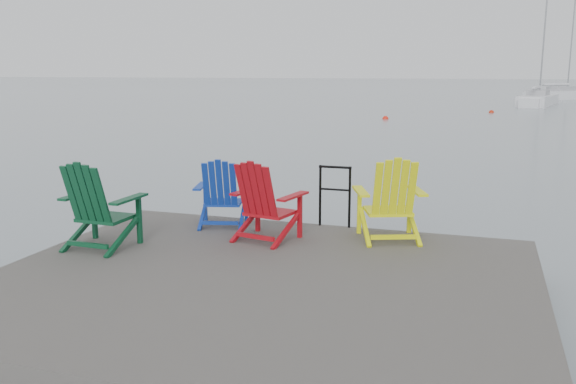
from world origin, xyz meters
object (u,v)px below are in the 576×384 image
(sailboat_mid, at_px, (564,95))
(buoy_d, at_px, (491,113))
(chair_yellow, at_px, (391,199))
(buoy_b, at_px, (385,119))
(chair_blue, at_px, (222,192))
(chair_red, at_px, (265,201))
(chair_green, at_px, (98,205))
(sailboat_near, at_px, (538,101))
(handrail, at_px, (335,190))

(sailboat_mid, distance_m, buoy_d, 23.07)
(sailboat_mid, bearing_deg, chair_yellow, -53.94)
(sailboat_mid, relative_size, buoy_b, 32.05)
(chair_blue, distance_m, chair_red, 1.01)
(sailboat_mid, relative_size, buoy_d, 33.49)
(chair_green, relative_size, sailboat_near, 0.10)
(chair_green, bearing_deg, handrail, 39.40)
(chair_green, height_order, buoy_b, chair_green)
(sailboat_near, relative_size, buoy_d, 31.78)
(chair_red, height_order, chair_yellow, chair_yellow)
(chair_blue, relative_size, sailboat_near, 0.09)
(chair_green, distance_m, chair_blue, 1.85)
(handrail, distance_m, chair_red, 1.24)
(chair_yellow, bearing_deg, sailboat_near, 63.00)
(chair_red, xyz_separation_m, sailboat_mid, (9.74, 57.17, -0.69))
(sailboat_mid, bearing_deg, chair_red, -55.43)
(chair_yellow, xyz_separation_m, sailboat_mid, (8.15, 56.65, -0.72))
(buoy_b, bearing_deg, sailboat_mid, 67.10)
(chair_red, distance_m, buoy_d, 35.24)
(sailboat_near, relative_size, sailboat_mid, 0.95)
(sailboat_near, height_order, sailboat_mid, sailboat_mid)
(chair_yellow, bearing_deg, buoy_b, 78.50)
(handrail, distance_m, sailboat_near, 44.57)
(chair_yellow, xyz_separation_m, buoy_d, (1.47, 34.57, -1.07))
(chair_red, xyz_separation_m, buoy_d, (3.06, 35.09, -1.05))
(chair_red, bearing_deg, chair_yellow, 30.00)
(handrail, height_order, chair_yellow, chair_yellow)
(handrail, height_order, buoy_d, handrail)
(buoy_b, bearing_deg, chair_green, -88.30)
(chair_yellow, height_order, buoy_b, chair_yellow)
(chair_green, height_order, chair_red, chair_green)
(handrail, height_order, sailboat_mid, sailboat_mid)
(sailboat_near, bearing_deg, sailboat_mid, 88.00)
(chair_green, bearing_deg, chair_blue, 57.80)
(chair_green, bearing_deg, sailboat_mid, 80.41)
(chair_blue, relative_size, chair_yellow, 0.88)
(buoy_b, bearing_deg, buoy_d, 52.16)
(sailboat_near, xyz_separation_m, sailboat_mid, (3.13, 11.99, -0.00))
(handrail, distance_m, buoy_b, 26.85)
(chair_green, height_order, buoy_d, chair_green)
(chair_red, relative_size, sailboat_mid, 0.09)
(chair_green, xyz_separation_m, chair_blue, (1.03, 1.54, -0.07))
(chair_green, relative_size, sailboat_mid, 0.10)
(buoy_d, bearing_deg, sailboat_near, 70.63)
(sailboat_near, bearing_deg, chair_green, -87.79)
(chair_blue, bearing_deg, buoy_b, 79.15)
(chair_green, bearing_deg, buoy_b, 93.42)
(chair_green, relative_size, chair_blue, 1.14)
(handrail, height_order, sailboat_near, sailboat_near)
(chair_green, height_order, chair_yellow, chair_yellow)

